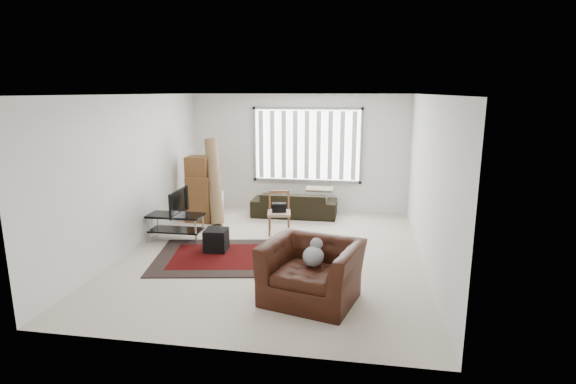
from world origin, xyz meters
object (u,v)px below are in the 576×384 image
object	(u,v)px
moving_boxes	(200,191)
side_chair	(279,211)
tv_stand	(176,222)
sofa	(294,200)
armchair	(312,267)

from	to	relation	value
moving_boxes	side_chair	bearing A→B (deg)	-18.48
tv_stand	sofa	bearing A→B (deg)	46.56
sofa	armchair	bearing A→B (deg)	101.49
side_chair	moving_boxes	bearing A→B (deg)	151.27
tv_stand	moving_boxes	distance (m)	1.40
sofa	side_chair	bearing A→B (deg)	84.87
moving_boxes	side_chair	world-z (taller)	moving_boxes
tv_stand	side_chair	distance (m)	1.98
moving_boxes	sofa	distance (m)	2.09
tv_stand	sofa	distance (m)	2.82
moving_boxes	armchair	bearing A→B (deg)	-50.51
sofa	armchair	distance (m)	4.17
side_chair	sofa	bearing A→B (deg)	74.83
tv_stand	moving_boxes	bearing A→B (deg)	90.64
sofa	side_chair	xyz separation A→B (m)	(-0.11, -1.30, 0.10)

